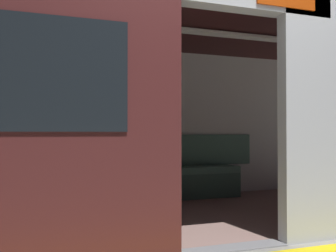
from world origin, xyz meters
TOP-DOWN VIEW (x-y plane):
  - ground_plane at (0.00, 0.00)m, footprint 60.00×60.00m
  - train_car at (0.06, -1.23)m, footprint 6.40×2.81m
  - bench_seat at (0.00, -2.30)m, footprint 2.71×0.44m
  - person_seated at (0.13, -2.25)m, footprint 0.55×0.69m
  - handbag at (0.52, -2.36)m, footprint 0.26×0.15m
  - book at (-0.28, -2.39)m, footprint 0.19×0.24m
  - grab_pole_door at (0.40, -0.55)m, footprint 0.04×0.04m

SIDE VIEW (x-z plane):
  - ground_plane at x=0.00m, z-range 0.00..0.00m
  - bench_seat at x=0.00m, z-range 0.12..0.55m
  - book at x=-0.28m, z-range 0.44..0.46m
  - handbag at x=0.52m, z-range 0.44..0.61m
  - person_seated at x=0.13m, z-range 0.08..1.24m
  - grab_pole_door at x=0.40m, z-range 0.00..2.07m
  - train_car at x=0.06m, z-range 0.37..2.58m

